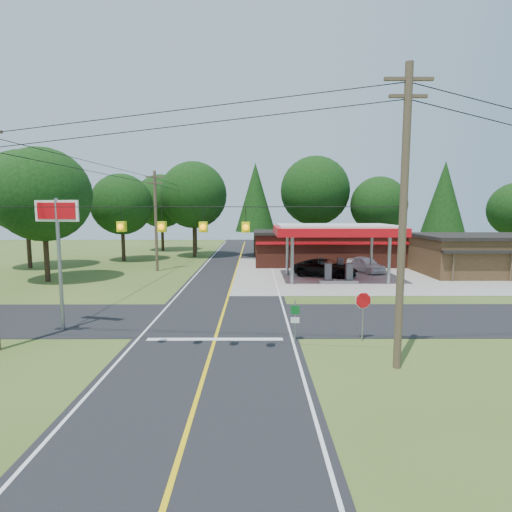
{
  "coord_description": "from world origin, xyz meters",
  "views": [
    {
      "loc": [
        1.9,
        -22.08,
        6.19
      ],
      "look_at": [
        2.0,
        7.0,
        2.8
      ],
      "focal_mm": 28.0,
      "sensor_mm": 36.0,
      "label": 1
    }
  ],
  "objects_px": {
    "sedan_car": "(366,264)",
    "octagonal_stop_sign": "(363,304)",
    "big_stop_sign": "(58,233)",
    "gas_canopy": "(335,232)",
    "suv_car": "(326,268)"
  },
  "relations": [
    {
      "from": "suv_car",
      "to": "big_stop_sign",
      "type": "distance_m",
      "value": 23.72
    },
    {
      "from": "octagonal_stop_sign",
      "to": "big_stop_sign",
      "type": "bearing_deg",
      "value": 173.31
    },
    {
      "from": "sedan_car",
      "to": "big_stop_sign",
      "type": "relative_size",
      "value": 0.68
    },
    {
      "from": "sedan_car",
      "to": "gas_canopy",
      "type": "bearing_deg",
      "value": -155.09
    },
    {
      "from": "gas_canopy",
      "to": "sedan_car",
      "type": "height_order",
      "value": "gas_canopy"
    },
    {
      "from": "sedan_car",
      "to": "octagonal_stop_sign",
      "type": "bearing_deg",
      "value": -126.69
    },
    {
      "from": "suv_car",
      "to": "big_stop_sign",
      "type": "bearing_deg",
      "value": 158.74
    },
    {
      "from": "gas_canopy",
      "to": "sedan_car",
      "type": "relative_size",
      "value": 2.3
    },
    {
      "from": "sedan_car",
      "to": "suv_car",
      "type": "bearing_deg",
      "value": -171.22
    },
    {
      "from": "gas_canopy",
      "to": "big_stop_sign",
      "type": "height_order",
      "value": "big_stop_sign"
    },
    {
      "from": "gas_canopy",
      "to": "sedan_car",
      "type": "xyz_separation_m",
      "value": [
        3.89,
        4.0,
        -3.48
      ]
    },
    {
      "from": "sedan_car",
      "to": "octagonal_stop_sign",
      "type": "xyz_separation_m",
      "value": [
        -5.89,
        -20.77,
        0.98
      ]
    },
    {
      "from": "gas_canopy",
      "to": "big_stop_sign",
      "type": "bearing_deg",
      "value": -138.56
    },
    {
      "from": "gas_canopy",
      "to": "octagonal_stop_sign",
      "type": "height_order",
      "value": "gas_canopy"
    },
    {
      "from": "gas_canopy",
      "to": "sedan_car",
      "type": "bearing_deg",
      "value": 45.76
    }
  ]
}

